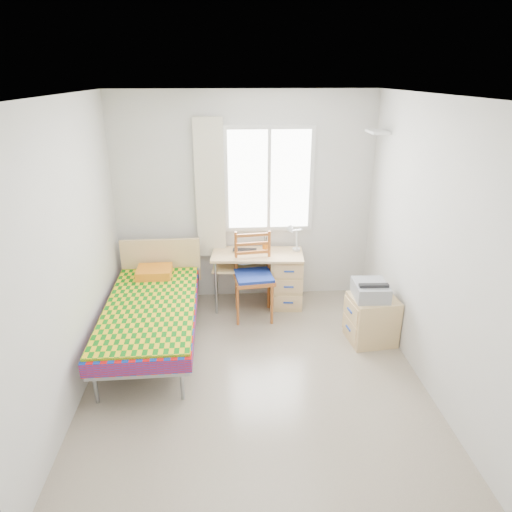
% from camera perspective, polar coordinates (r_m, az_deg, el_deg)
% --- Properties ---
extents(floor, '(3.50, 3.50, 0.00)m').
position_cam_1_polar(floor, '(4.67, -0.27, -14.33)').
color(floor, '#BCAD93').
rests_on(floor, ground).
extents(ceiling, '(3.50, 3.50, 0.00)m').
position_cam_1_polar(ceiling, '(3.77, -0.34, 19.42)').
color(ceiling, white).
rests_on(ceiling, wall_back).
extents(wall_back, '(3.20, 0.00, 3.20)m').
position_cam_1_polar(wall_back, '(5.71, -1.44, 7.05)').
color(wall_back, silver).
rests_on(wall_back, ground).
extents(wall_left, '(0.00, 3.50, 3.50)m').
position_cam_1_polar(wall_left, '(4.26, -22.32, 0.10)').
color(wall_left, silver).
rests_on(wall_left, ground).
extents(wall_right, '(0.00, 3.50, 3.50)m').
position_cam_1_polar(wall_right, '(4.44, 20.80, 1.16)').
color(wall_right, silver).
rests_on(wall_right, ground).
extents(window, '(1.10, 0.04, 1.30)m').
position_cam_1_polar(window, '(5.65, 1.63, 9.50)').
color(window, white).
rests_on(window, wall_back).
extents(curtain, '(0.35, 0.05, 1.70)m').
position_cam_1_polar(curtain, '(5.60, -5.76, 8.24)').
color(curtain, beige).
rests_on(curtain, wall_back).
extents(floating_shelf, '(0.20, 0.32, 0.03)m').
position_cam_1_polar(floating_shelf, '(5.48, 14.97, 14.78)').
color(floating_shelf, white).
rests_on(floating_shelf, wall_right).
extents(bed, '(0.98, 2.04, 0.88)m').
position_cam_1_polar(bed, '(5.04, -12.89, -6.32)').
color(bed, gray).
rests_on(bed, floor).
extents(desk, '(1.16, 0.61, 0.70)m').
position_cam_1_polar(desk, '(5.76, 3.05, -2.53)').
color(desk, '#DCBE73').
rests_on(desk, floor).
extents(chair, '(0.49, 0.49, 1.03)m').
position_cam_1_polar(chair, '(5.42, -0.25, -1.89)').
color(chair, '#B06A22').
rests_on(chair, floor).
extents(cabinet, '(0.53, 0.48, 0.53)m').
position_cam_1_polar(cabinet, '(5.18, 14.23, -7.68)').
color(cabinet, tan).
rests_on(cabinet, floor).
extents(printer, '(0.36, 0.41, 0.17)m').
position_cam_1_polar(printer, '(5.03, 14.11, -4.11)').
color(printer, gray).
rests_on(printer, cabinet).
extents(laptop, '(0.31, 0.22, 0.02)m').
position_cam_1_polar(laptop, '(5.64, -1.43, 0.55)').
color(laptop, black).
rests_on(laptop, desk).
extents(pen_cup, '(0.09, 0.09, 0.09)m').
position_cam_1_polar(pen_cup, '(5.75, 1.18, 1.35)').
color(pen_cup, orange).
rests_on(pen_cup, desk).
extents(task_lamp, '(0.22, 0.31, 0.39)m').
position_cam_1_polar(task_lamp, '(5.53, 4.68, 2.58)').
color(task_lamp, white).
rests_on(task_lamp, desk).
extents(book, '(0.18, 0.24, 0.02)m').
position_cam_1_polar(book, '(5.67, -2.35, -0.66)').
color(book, gray).
rests_on(book, desk).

